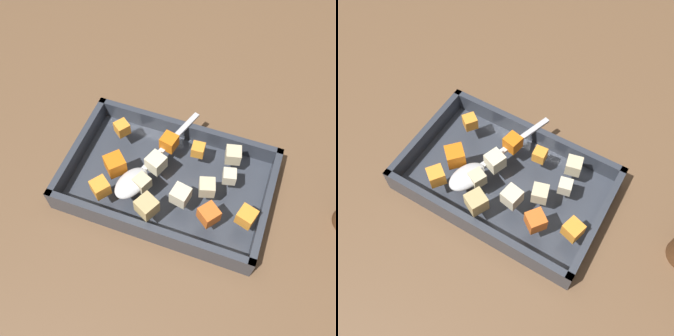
{
  "view_description": "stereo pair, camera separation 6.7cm",
  "coord_description": "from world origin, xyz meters",
  "views": [
    {
      "loc": [
        0.13,
        -0.35,
        0.63
      ],
      "look_at": [
        0.02,
        -0.02,
        0.06
      ],
      "focal_mm": 41.37,
      "sensor_mm": 36.0,
      "label": 1
    },
    {
      "loc": [
        0.19,
        -0.32,
        0.63
      ],
      "look_at": [
        0.02,
        -0.02,
        0.06
      ],
      "focal_mm": 41.37,
      "sensor_mm": 36.0,
      "label": 2
    }
  ],
  "objects": [
    {
      "name": "potato_chunk_rim_edge",
      "position": [
        0.12,
        0.04,
        0.07
      ],
      "size": [
        0.03,
        0.03,
        0.03
      ],
      "primitive_type": "cube",
      "rotation": [
        0.0,
        0.0,
        4.95
      ],
      "color": "beige",
      "rests_on": "baking_dish"
    },
    {
      "name": "carrot_chunk_corner_ne",
      "position": [
        -0.07,
        -0.05,
        0.07
      ],
      "size": [
        0.04,
        0.04,
        0.03
      ],
      "primitive_type": "cube",
      "rotation": [
        0.0,
        0.0,
        3.96
      ],
      "color": "orange",
      "rests_on": "baking_dish"
    },
    {
      "name": "parsnip_chunk_front_center",
      "position": [
        0.12,
        0.0,
        0.06
      ],
      "size": [
        0.03,
        0.03,
        0.02
      ],
      "primitive_type": "cube",
      "rotation": [
        0.0,
        0.0,
        3.38
      ],
      "color": "beige",
      "rests_on": "baking_dish"
    },
    {
      "name": "potato_chunk_center",
      "position": [
        -0.01,
        -0.06,
        0.06
      ],
      "size": [
        0.03,
        0.03,
        0.02
      ],
      "primitive_type": "cube",
      "rotation": [
        0.0,
        0.0,
        2.72
      ],
      "color": "beige",
      "rests_on": "baking_dish"
    },
    {
      "name": "serving_spoon",
      "position": [
        -0.03,
        -0.06,
        0.06
      ],
      "size": [
        0.1,
        0.23,
        0.02
      ],
      "rotation": [
        0.0,
        0.0,
        1.24
      ],
      "color": "silver",
      "rests_on": "baking_dish"
    },
    {
      "name": "ground_plane",
      "position": [
        0.0,
        0.0,
        0.0
      ],
      "size": [
        4.0,
        4.0,
        0.0
      ],
      "primitive_type": "plane",
      "color": "brown"
    },
    {
      "name": "potato_chunk_near_left",
      "position": [
        -0.01,
        -0.02,
        0.07
      ],
      "size": [
        0.04,
        0.04,
        0.03
      ],
      "primitive_type": "cube",
      "rotation": [
        0.0,
        0.0,
        5.93
      ],
      "color": "beige",
      "rests_on": "baking_dish"
    },
    {
      "name": "parsnip_chunk_near_right",
      "position": [
        0.05,
        -0.06,
        0.07
      ],
      "size": [
        0.03,
        0.03,
        0.03
      ],
      "primitive_type": "cube",
      "rotation": [
        0.0,
        0.0,
        1.39
      ],
      "color": "beige",
      "rests_on": "baking_dish"
    },
    {
      "name": "carrot_chunk_far_left",
      "position": [
        0.17,
        -0.06,
        0.07
      ],
      "size": [
        0.03,
        0.03,
        0.03
      ],
      "primitive_type": "cube",
      "rotation": [
        0.0,
        0.0,
        6.0
      ],
      "color": "orange",
      "rests_on": "baking_dish"
    },
    {
      "name": "potato_chunk_corner_sw",
      "position": [
        0.09,
        -0.03,
        0.07
      ],
      "size": [
        0.03,
        0.03,
        0.03
      ],
      "primitive_type": "cube",
      "rotation": [
        0.0,
        0.0,
        0.29
      ],
      "color": "beige",
      "rests_on": "baking_dish"
    },
    {
      "name": "baking_dish",
      "position": [
        0.02,
        -0.02,
        0.02
      ],
      "size": [
        0.37,
        0.23,
        0.05
      ],
      "color": "#333842",
      "rests_on": "ground_plane"
    },
    {
      "name": "potato_chunk_heap_side",
      "position": [
        0.01,
        -0.1,
        0.07
      ],
      "size": [
        0.04,
        0.04,
        0.03
      ],
      "primitive_type": "cube",
      "rotation": [
        0.0,
        0.0,
        1.11
      ],
      "color": "tan",
      "rests_on": "baking_dish"
    },
    {
      "name": "carrot_chunk_heap_top",
      "position": [
        -0.0,
        0.03,
        0.07
      ],
      "size": [
        0.03,
        0.03,
        0.03
      ],
      "primitive_type": "cube",
      "rotation": [
        0.0,
        0.0,
        6.08
      ],
      "color": "orange",
      "rests_on": "baking_dish"
    },
    {
      "name": "carrot_chunk_back_center",
      "position": [
        -0.09,
        0.03,
        0.06
      ],
      "size": [
        0.03,
        0.03,
        0.02
      ],
      "primitive_type": "cube",
      "rotation": [
        0.0,
        0.0,
        0.93
      ],
      "color": "orange",
      "rests_on": "baking_dish"
    },
    {
      "name": "carrot_chunk_mid_left",
      "position": [
        0.11,
        -0.08,
        0.07
      ],
      "size": [
        0.04,
        0.04,
        0.03
      ],
      "primitive_type": "cube",
      "rotation": [
        0.0,
        0.0,
        4.06
      ],
      "color": "orange",
      "rests_on": "baking_dish"
    },
    {
      "name": "carrot_chunk_under_handle",
      "position": [
        -0.08,
        -0.1,
        0.07
      ],
      "size": [
        0.04,
        0.04,
        0.03
      ],
      "primitive_type": "cube",
      "rotation": [
        0.0,
        0.0,
        0.93
      ],
      "color": "orange",
      "rests_on": "baking_dish"
    },
    {
      "name": "carrot_chunk_corner_se",
      "position": [
        0.05,
        0.03,
        0.06
      ],
      "size": [
        0.02,
        0.02,
        0.02
      ],
      "primitive_type": "cube",
      "rotation": [
        0.0,
        0.0,
        0.08
      ],
      "color": "orange",
      "rests_on": "baking_dish"
    }
  ]
}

